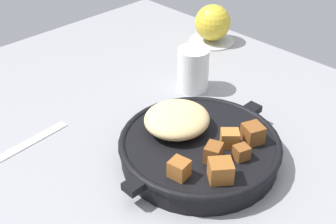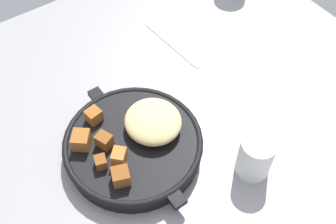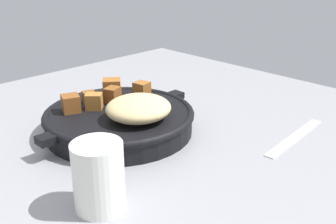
{
  "view_description": "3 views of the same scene",
  "coord_description": "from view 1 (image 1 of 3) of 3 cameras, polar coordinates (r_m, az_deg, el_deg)",
  "views": [
    {
      "loc": [
        -37.91,
        -44.08,
        44.91
      ],
      "look_at": [
        2.28,
        -3.44,
        6.05
      ],
      "focal_mm": 46.94,
      "sensor_mm": 36.0,
      "label": 1
    },
    {
      "loc": [
        38.94,
        -27.54,
        64.96
      ],
      "look_at": [
        1.68,
        -1.39,
        4.43
      ],
      "focal_mm": 44.08,
      "sensor_mm": 36.0,
      "label": 2
    },
    {
      "loc": [
        40.51,
        39.59,
        28.61
      ],
      "look_at": [
        3.39,
        2.28,
        7.21
      ],
      "focal_mm": 42.84,
      "sensor_mm": 36.0,
      "label": 3
    }
  ],
  "objects": [
    {
      "name": "butter_knife",
      "position": [
        0.75,
        -18.68,
        -4.37
      ],
      "size": [
        18.05,
        2.92,
        0.36
      ],
      "primitive_type": "cube",
      "rotation": [
        0.0,
        0.0,
        0.07
      ],
      "color": "silver",
      "rests_on": "ground_plane"
    },
    {
      "name": "ground_plane",
      "position": [
        0.74,
        -3.13,
        -4.26
      ],
      "size": [
        90.7,
        99.04,
        2.4
      ],
      "primitive_type": "cube",
      "color": "gray"
    },
    {
      "name": "saucer_plate",
      "position": [
        1.06,
        5.67,
        9.26
      ],
      "size": [
        10.7,
        10.7,
        0.6
      ],
      "primitive_type": "cylinder",
      "color": "#B7BABF",
      "rests_on": "ground_plane"
    },
    {
      "name": "white_creamer_pitcher",
      "position": [
        0.85,
        3.29,
        5.56
      ],
      "size": [
        6.04,
        6.04,
        8.45
      ],
      "primitive_type": "cylinder",
      "color": "white",
      "rests_on": "ground_plane"
    },
    {
      "name": "red_apple",
      "position": [
        1.05,
        5.81,
        11.48
      ],
      "size": [
        8.34,
        8.34,
        8.34
      ],
      "primitive_type": "sphere",
      "color": "gold",
      "rests_on": "saucer_plate"
    },
    {
      "name": "cast_iron_skillet",
      "position": [
        0.68,
        3.86,
        -4.22
      ],
      "size": [
        29.42,
        25.07,
        7.31
      ],
      "color": "black",
      "rests_on": "ground_plane"
    }
  ]
}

